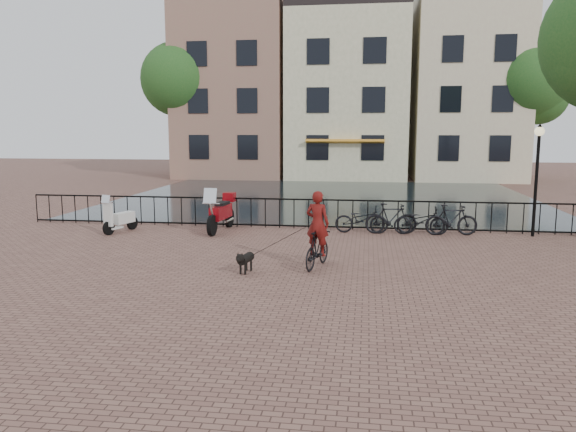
# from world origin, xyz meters

# --- Properties ---
(ground) EXTENTS (100.00, 100.00, 0.00)m
(ground) POSITION_xyz_m (0.00, 0.00, 0.00)
(ground) COLOR brown
(ground) RESTS_ON ground
(canal_water) EXTENTS (20.00, 20.00, 0.00)m
(canal_water) POSITION_xyz_m (0.00, 17.30, 0.00)
(canal_water) COLOR black
(canal_water) RESTS_ON ground
(railing) EXTENTS (20.00, 0.05, 1.02)m
(railing) POSITION_xyz_m (0.00, 8.00, 0.50)
(railing) COLOR black
(railing) RESTS_ON ground
(canal_house_left) EXTENTS (7.50, 9.00, 12.80)m
(canal_house_left) POSITION_xyz_m (-7.50, 30.00, 6.40)
(canal_house_left) COLOR #936256
(canal_house_left) RESTS_ON ground
(canal_house_mid) EXTENTS (8.00, 9.50, 11.80)m
(canal_house_mid) POSITION_xyz_m (0.50, 30.00, 5.90)
(canal_house_mid) COLOR #C2C192
(canal_house_mid) RESTS_ON ground
(canal_house_right) EXTENTS (7.00, 9.00, 13.30)m
(canal_house_right) POSITION_xyz_m (8.50, 30.00, 6.65)
(canal_house_right) COLOR beige
(canal_house_right) RESTS_ON ground
(tree_far_left) EXTENTS (5.04, 5.04, 9.27)m
(tree_far_left) POSITION_xyz_m (-11.00, 27.00, 6.73)
(tree_far_left) COLOR black
(tree_far_left) RESTS_ON ground
(tree_far_right) EXTENTS (4.76, 4.76, 8.76)m
(tree_far_right) POSITION_xyz_m (12.00, 27.00, 6.35)
(tree_far_right) COLOR black
(tree_far_right) RESTS_ON ground
(lamp_post) EXTENTS (0.30, 0.30, 3.45)m
(lamp_post) POSITION_xyz_m (7.20, 7.60, 2.38)
(lamp_post) COLOR black
(lamp_post) RESTS_ON ground
(cyclist) EXTENTS (0.86, 1.68, 2.22)m
(cyclist) POSITION_xyz_m (0.78, 2.57, 0.84)
(cyclist) COLOR black
(cyclist) RESTS_ON ground
(dog) EXTENTS (0.40, 0.83, 0.54)m
(dog) POSITION_xyz_m (-0.85, 1.86, 0.27)
(dog) COLOR black
(dog) RESTS_ON ground
(motorcycle) EXTENTS (0.71, 2.23, 1.57)m
(motorcycle) POSITION_xyz_m (-2.83, 7.07, 0.78)
(motorcycle) COLOR maroon
(motorcycle) RESTS_ON ground
(scooter) EXTENTS (0.82, 1.49, 1.33)m
(scooter) POSITION_xyz_m (-6.07, 6.46, 0.66)
(scooter) COLOR silver
(scooter) RESTS_ON ground
(parked_bike_0) EXTENTS (1.73, 0.65, 0.90)m
(parked_bike_0) POSITION_xyz_m (1.80, 7.40, 0.45)
(parked_bike_0) COLOR black
(parked_bike_0) RESTS_ON ground
(parked_bike_1) EXTENTS (1.70, 0.63, 1.00)m
(parked_bike_1) POSITION_xyz_m (2.75, 7.40, 0.50)
(parked_bike_1) COLOR black
(parked_bike_1) RESTS_ON ground
(parked_bike_2) EXTENTS (1.72, 0.62, 0.90)m
(parked_bike_2) POSITION_xyz_m (3.70, 7.40, 0.45)
(parked_bike_2) COLOR black
(parked_bike_2) RESTS_ON ground
(parked_bike_3) EXTENTS (1.71, 0.65, 1.00)m
(parked_bike_3) POSITION_xyz_m (4.65, 7.40, 0.50)
(parked_bike_3) COLOR black
(parked_bike_3) RESTS_ON ground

